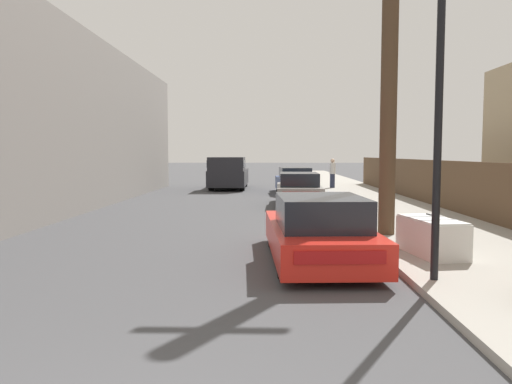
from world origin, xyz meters
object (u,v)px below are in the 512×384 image
street_lamp (439,108)px  pedestrian (332,173)px  utility_pole (390,49)px  parked_sports_car_red (318,231)px  pickup_truck (228,173)px  car_parked_mid (299,190)px  discarded_fridge (431,236)px  car_parked_far (294,181)px

street_lamp → pedestrian: bearing=87.0°
utility_pole → parked_sports_car_red: bearing=-126.4°
parked_sports_car_red → pickup_truck: size_ratio=0.82×
parked_sports_car_red → car_parked_mid: bearing=85.5°
utility_pole → pedestrian: utility_pole is taller
discarded_fridge → parked_sports_car_red: size_ratio=0.38×
car_parked_mid → street_lamp: (1.35, -12.30, 2.14)m
pedestrian → utility_pole: bearing=-92.8°
parked_sports_car_red → pickup_truck: bearing=96.5°
parked_sports_car_red → utility_pole: size_ratio=0.53×
discarded_fridge → pedestrian: size_ratio=1.05×
car_parked_mid → car_parked_far: 6.06m
pickup_truck → street_lamp: 21.90m
car_parked_far → car_parked_mid: bearing=-94.1°
discarded_fridge → pedestrian: 18.89m
discarded_fridge → pedestrian: pedestrian is taller
pedestrian → parked_sports_car_red: bearing=-98.1°
parked_sports_car_red → street_lamp: (1.62, -1.81, 2.17)m
parked_sports_car_red → pickup_truck: (-3.28, 19.46, 0.36)m
car_parked_mid → car_parked_far: car_parked_far is taller
utility_pole → pedestrian: size_ratio=5.24×
pickup_truck → discarded_fridge: bearing=105.8°
parked_sports_car_red → car_parked_mid: (0.27, 10.49, 0.04)m
car_parked_far → street_lamp: size_ratio=1.02×
pickup_truck → utility_pole: utility_pole is taller
street_lamp → car_parked_far: bearing=93.8°
car_parked_far → pickup_truck: pickup_truck is taller
pickup_truck → utility_pole: (5.18, -16.88, 3.59)m
utility_pole → pedestrian: 16.83m
car_parked_far → pedestrian: 3.37m
discarded_fridge → parked_sports_car_red: (-2.20, -0.13, 0.11)m
discarded_fridge → car_parked_mid: size_ratio=0.41×
car_parked_far → street_lamp: bearing=-89.1°
utility_pole → car_parked_mid: bearing=101.7°
parked_sports_car_red → street_lamp: bearing=-51.2°
car_parked_mid → parked_sports_car_red: bearing=-90.3°
discarded_fridge → pickup_truck: (-5.47, 19.34, 0.47)m
parked_sports_car_red → utility_pole: utility_pole is taller
car_parked_far → utility_pole: bearing=-86.7°
car_parked_far → pedestrian: pedestrian is taller
parked_sports_car_red → street_lamp: size_ratio=1.02×
street_lamp → pickup_truck: bearing=103.0°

